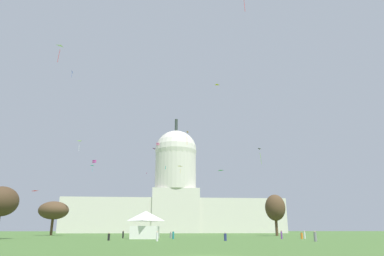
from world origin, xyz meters
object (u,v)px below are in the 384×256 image
(person_orange_back_left, at_px, (302,236))
(kite_magenta_mid, at_px, (94,161))
(person_grey_back_right, at_px, (315,237))
(capitol_building, at_px, (175,197))
(kite_turquoise_mid, at_px, (166,168))
(kite_lime_mid, at_px, (80,143))
(event_tent, at_px, (145,225))
(tree_east_near, at_px, (275,208))
(kite_violet_mid, at_px, (156,149))
(person_grey_front_center, at_px, (171,235))
(kite_white_high, at_px, (60,48))
(kite_gold_mid, at_px, (180,167))
(kite_orange_mid, at_px, (186,134))
(person_white_deep_crowd, at_px, (157,237))
(kite_cyan_mid, at_px, (93,166))
(kite_red_low, at_px, (37,192))
(person_black_lawn_far_left, at_px, (109,237))
(person_black_mid_left, at_px, (123,235))
(tree_west_near, at_px, (1,201))
(person_white_near_tree_west, at_px, (305,235))
(kite_magenta_mid_b, at_px, (148,174))
(kite_green_mid, at_px, (220,171))
(person_navy_mid_center, at_px, (225,237))
(kite_yellow_high, at_px, (217,85))
(tree_west_far, at_px, (54,210))
(kite_pink_high, at_px, (158,144))
(kite_blue_high, at_px, (72,72))

(person_orange_back_left, distance_m, kite_magenta_mid, 91.80)
(person_grey_back_right, bearing_deg, capitol_building, -72.58)
(kite_turquoise_mid, distance_m, kite_lime_mid, 39.35)
(event_tent, bearing_deg, person_orange_back_left, -0.45)
(tree_east_near, relative_size, kite_violet_mid, 8.00)
(person_grey_front_center, bearing_deg, kite_white_high, -88.03)
(kite_gold_mid, bearing_deg, person_grey_front_center, -112.79)
(kite_gold_mid, xyz_separation_m, kite_orange_mid, (-0.41, -33.37, 3.72))
(person_white_deep_crowd, height_order, kite_cyan_mid, kite_cyan_mid)
(kite_red_low, bearing_deg, person_black_lawn_far_left, 172.73)
(person_grey_back_right, relative_size, kite_white_high, 0.44)
(person_black_mid_left, relative_size, kite_white_high, 0.45)
(tree_west_near, xyz_separation_m, person_white_near_tree_west, (67.21, -2.54, -7.10))
(event_tent, relative_size, person_black_mid_left, 3.86)
(event_tent, xyz_separation_m, kite_cyan_mid, (-25.27, 66.06, 24.57))
(person_white_near_tree_west, bearing_deg, event_tent, 98.93)
(person_orange_back_left, height_order, kite_cyan_mid, kite_cyan_mid)
(person_white_near_tree_west, distance_m, kite_gold_mid, 61.33)
(kite_turquoise_mid, xyz_separation_m, kite_red_low, (-29.32, -62.23, -16.84))
(event_tent, bearing_deg, kite_cyan_mid, 116.79)
(person_grey_back_right, xyz_separation_m, kite_violet_mid, (-28.21, 35.04, 22.83))
(person_orange_back_left, height_order, kite_magenta_mid, kite_magenta_mid)
(kite_cyan_mid, relative_size, kite_violet_mid, 1.65)
(kite_magenta_mid_b, bearing_deg, tree_east_near, -134.15)
(person_black_mid_left, relative_size, person_grey_front_center, 1.20)
(person_orange_back_left, bearing_deg, kite_gold_mid, -51.68)
(person_orange_back_left, bearing_deg, person_black_lawn_far_left, 24.34)
(person_orange_back_left, xyz_separation_m, kite_lime_mid, (-58.51, 40.45, 29.61))
(person_black_mid_left, height_order, person_grey_front_center, person_black_mid_left)
(person_black_mid_left, bearing_deg, person_black_lawn_far_left, 75.01)
(event_tent, bearing_deg, kite_green_mid, 46.93)
(person_navy_mid_center, relative_size, kite_yellow_high, 0.97)
(kite_red_low, bearing_deg, person_white_deep_crowd, 173.82)
(tree_west_far, xyz_separation_m, kite_pink_high, (35.75, 9.23, 27.21))
(kite_blue_high, bearing_deg, person_black_mid_left, -122.01)
(person_orange_back_left, bearing_deg, capitol_building, -66.12)
(kite_orange_mid, bearing_deg, person_black_lawn_far_left, -24.15)
(kite_lime_mid, bearing_deg, kite_red_low, 103.92)
(kite_orange_mid, bearing_deg, tree_west_far, -118.71)
(kite_white_high, xyz_separation_m, kite_orange_mid, (30.65, 22.73, -13.20))
(person_white_near_tree_west, xyz_separation_m, kite_magenta_mid_b, (-38.43, 86.86, 26.70))
(tree_west_near, height_order, person_navy_mid_center, tree_west_near)
(kite_blue_high, height_order, kite_pink_high, kite_blue_high)
(person_white_deep_crowd, height_order, kite_turquoise_mid, kite_turquoise_mid)
(kite_orange_mid, distance_m, kite_pink_high, 43.18)
(kite_lime_mid, distance_m, kite_pink_high, 33.72)
(person_white_near_tree_west, distance_m, kite_blue_high, 99.58)
(tree_west_far, distance_m, person_grey_front_center, 57.85)
(capitol_building, relative_size, kite_yellow_high, 79.99)
(person_white_deep_crowd, relative_size, kite_pink_high, 1.19)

